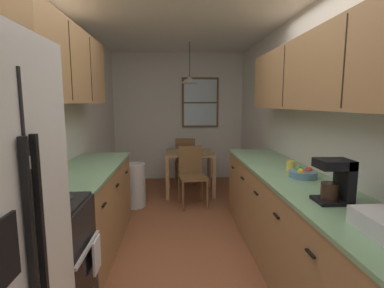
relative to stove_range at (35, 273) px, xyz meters
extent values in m
plane|color=brown|center=(0.99, 1.50, -0.47)|extent=(12.00, 12.00, 0.00)
cube|color=silver|center=(-0.36, 1.50, 0.80)|extent=(0.10, 9.00, 2.55)
cube|color=silver|center=(2.34, 1.50, 0.80)|extent=(0.10, 9.00, 2.55)
cube|color=silver|center=(0.99, 4.15, 0.80)|extent=(4.40, 0.10, 2.55)
cube|color=white|center=(0.99, 1.50, 2.12)|extent=(4.40, 9.00, 0.08)
cube|color=black|center=(0.37, -0.73, 0.39)|extent=(0.01, 0.01, 1.65)
cube|color=black|center=(0.39, -0.69, 0.39)|extent=(0.02, 0.02, 1.17)
cube|color=black|center=(0.38, -0.91, 0.63)|extent=(0.01, 0.15, 0.22)
cube|color=white|center=(0.38, -0.72, 0.87)|extent=(0.01, 0.04, 0.05)
cube|color=black|center=(0.00, 0.00, -0.02)|extent=(0.62, 0.61, 0.90)
cube|color=black|center=(0.32, 0.00, -0.05)|extent=(0.01, 0.43, 0.30)
cube|color=silver|center=(0.34, 0.00, 0.16)|extent=(0.02, 0.49, 0.02)
cube|color=black|center=(0.00, 0.00, 0.44)|extent=(0.59, 0.58, 0.02)
cylinder|color=#2D2D2D|center=(-0.14, 0.14, 0.45)|extent=(0.15, 0.15, 0.01)
cylinder|color=#2D2D2D|center=(0.14, -0.14, 0.45)|extent=(0.15, 0.15, 0.01)
cylinder|color=#2D2D2D|center=(0.14, 0.14, 0.45)|extent=(0.15, 0.15, 0.01)
cube|color=black|center=(0.08, -0.06, 1.23)|extent=(0.01, 0.34, 0.21)
cube|color=#2D2D33|center=(0.08, 0.19, 1.23)|extent=(0.01, 0.11, 0.21)
cube|color=#A87A4C|center=(-0.01, 1.20, -0.04)|extent=(0.60, 1.77, 0.87)
cube|color=#7AA87A|center=(-0.01, 1.20, 0.41)|extent=(0.63, 1.79, 0.03)
cube|color=black|center=(0.31, 0.61, 0.23)|extent=(0.02, 0.10, 0.01)
cube|color=black|center=(0.31, 1.20, 0.23)|extent=(0.02, 0.10, 0.01)
cube|color=black|center=(0.31, 1.79, 0.23)|extent=(0.02, 0.10, 0.01)
cube|color=#A87A4C|center=(-0.15, 1.15, 1.44)|extent=(0.32, 1.87, 0.73)
cube|color=#2D2319|center=(0.02, 0.84, 1.44)|extent=(0.01, 0.01, 0.67)
cube|color=#2D2319|center=(0.02, 1.46, 1.44)|extent=(0.01, 0.01, 0.67)
cube|color=#A87A4C|center=(1.99, 0.57, -0.04)|extent=(0.60, 3.37, 0.87)
cube|color=#7AA87A|center=(1.99, 0.57, 0.41)|extent=(0.63, 3.39, 0.03)
cube|color=black|center=(1.68, -0.27, 0.23)|extent=(0.02, 0.10, 0.01)
cube|color=black|center=(1.68, 0.29, 0.23)|extent=(0.02, 0.10, 0.01)
cube|color=black|center=(1.68, 0.85, 0.23)|extent=(0.02, 0.10, 0.01)
cube|color=black|center=(1.68, 1.41, 0.23)|extent=(0.02, 0.10, 0.01)
cube|color=black|center=(1.68, 1.98, 0.23)|extent=(0.02, 0.10, 0.01)
cube|color=#A87A4C|center=(2.13, 0.52, 1.34)|extent=(0.32, 3.07, 0.63)
cube|color=#2D2319|center=(1.97, 0.01, 1.34)|extent=(0.01, 0.01, 0.58)
cube|color=#2D2319|center=(1.97, 1.03, 1.34)|extent=(0.01, 0.01, 0.58)
cube|color=#A87F51|center=(1.16, 3.10, 0.23)|extent=(0.81, 0.77, 0.03)
cube|color=#A87F51|center=(0.79, 2.74, -0.13)|extent=(0.06, 0.06, 0.69)
cube|color=#A87F51|center=(1.54, 2.74, -0.13)|extent=(0.06, 0.06, 0.69)
cube|color=#A87F51|center=(0.79, 3.45, -0.13)|extent=(0.06, 0.06, 0.69)
cube|color=#A87F51|center=(1.54, 3.45, -0.13)|extent=(0.06, 0.06, 0.69)
cube|color=brown|center=(1.18, 2.44, -0.02)|extent=(0.45, 0.45, 0.04)
cube|color=brown|center=(1.15, 2.62, 0.20)|extent=(0.37, 0.08, 0.45)
cylinder|color=brown|center=(1.38, 2.28, -0.26)|extent=(0.04, 0.04, 0.43)
cylinder|color=brown|center=(1.02, 2.23, -0.26)|extent=(0.04, 0.04, 0.43)
cylinder|color=brown|center=(1.33, 2.64, -0.26)|extent=(0.04, 0.04, 0.43)
cylinder|color=brown|center=(0.97, 2.59, -0.26)|extent=(0.04, 0.04, 0.43)
cube|color=brown|center=(1.12, 3.76, -0.02)|extent=(0.42, 0.42, 0.04)
cube|color=brown|center=(1.11, 3.58, 0.20)|extent=(0.37, 0.05, 0.45)
cylinder|color=brown|center=(0.95, 3.95, -0.26)|extent=(0.04, 0.04, 0.43)
cylinder|color=brown|center=(1.31, 3.93, -0.26)|extent=(0.04, 0.04, 0.43)
cylinder|color=brown|center=(0.93, 3.59, -0.26)|extent=(0.04, 0.04, 0.43)
cylinder|color=brown|center=(1.29, 3.57, -0.26)|extent=(0.04, 0.04, 0.43)
cylinder|color=black|center=(1.16, 3.10, 1.80)|extent=(0.01, 0.01, 0.56)
cone|color=beige|center=(1.16, 3.10, 1.46)|extent=(0.30, 0.30, 0.10)
sphere|color=white|center=(1.16, 3.10, 1.48)|extent=(0.06, 0.06, 0.06)
cube|color=brown|center=(1.43, 4.08, 1.09)|extent=(0.74, 0.04, 1.00)
cube|color=silver|center=(1.43, 4.07, 1.09)|extent=(0.66, 0.01, 0.92)
cube|color=brown|center=(1.43, 4.07, 1.09)|extent=(0.66, 0.02, 0.03)
cylinder|color=silver|center=(0.29, 2.49, -0.14)|extent=(0.34, 0.34, 0.66)
cylinder|color=#265999|center=(-0.01, 0.42, 0.50)|extent=(0.11, 0.11, 0.15)
cylinder|color=white|center=(-0.01, 0.42, 0.59)|extent=(0.11, 0.11, 0.02)
cube|color=white|center=(0.35, 0.15, 0.03)|extent=(0.02, 0.16, 0.24)
cube|color=black|center=(1.95, 0.01, 0.44)|extent=(0.22, 0.18, 0.02)
cube|color=black|center=(2.03, 0.01, 0.57)|extent=(0.06, 0.18, 0.29)
cube|color=black|center=(1.95, 0.01, 0.69)|extent=(0.22, 0.18, 0.06)
cylinder|color=#331E14|center=(1.93, 0.01, 0.51)|extent=(0.11, 0.11, 0.11)
cylinder|color=#E5CC4C|center=(2.03, 0.90, 0.48)|extent=(0.08, 0.08, 0.10)
torus|color=#E5CC4C|center=(2.09, 0.90, 0.48)|extent=(0.05, 0.01, 0.05)
cylinder|color=#597F9E|center=(2.05, 0.65, 0.46)|extent=(0.24, 0.24, 0.06)
cylinder|color=black|center=(2.05, 0.65, 0.47)|extent=(0.20, 0.20, 0.03)
sphere|color=red|center=(2.10, 0.66, 0.49)|extent=(0.06, 0.06, 0.06)
sphere|color=green|center=(2.03, 0.71, 0.49)|extent=(0.06, 0.06, 0.06)
sphere|color=yellow|center=(2.01, 0.62, 0.49)|extent=(0.06, 0.06, 0.06)
cylinder|color=#4C7299|center=(1.10, 3.02, 0.28)|extent=(0.19, 0.19, 0.06)
camera|label=1|loc=(0.91, -1.78, 1.09)|focal=27.05mm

